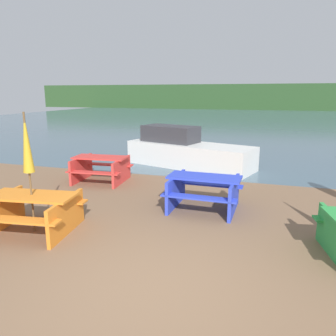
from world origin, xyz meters
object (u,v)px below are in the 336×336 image
object	(u,v)px
umbrella_gold	(27,144)
picnic_table_red	(101,167)
picnic_table_blue	(204,189)
boat	(186,151)
picnic_table_orange	(33,209)

from	to	relation	value
umbrella_gold	picnic_table_red	bearing A→B (deg)	98.40
picnic_table_blue	boat	world-z (taller)	boat
picnic_table_orange	picnic_table_red	size ratio (longest dim) A/B	1.07
picnic_table_orange	picnic_table_red	world-z (taller)	picnic_table_red
picnic_table_orange	picnic_table_red	xyz separation A→B (m)	(-0.54, 3.63, 0.01)
picnic_table_blue	picnic_table_red	xyz separation A→B (m)	(-3.40, 1.44, -0.01)
picnic_table_blue	picnic_table_red	bearing A→B (deg)	157.07
picnic_table_orange	boat	distance (m)	6.59
picnic_table_orange	umbrella_gold	world-z (taller)	umbrella_gold
picnic_table_orange	umbrella_gold	size ratio (longest dim) A/B	0.79
picnic_table_orange	picnic_table_red	distance (m)	3.66
picnic_table_red	boat	distance (m)	3.40
umbrella_gold	boat	distance (m)	6.69
umbrella_gold	boat	world-z (taller)	umbrella_gold
picnic_table_blue	umbrella_gold	distance (m)	3.81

